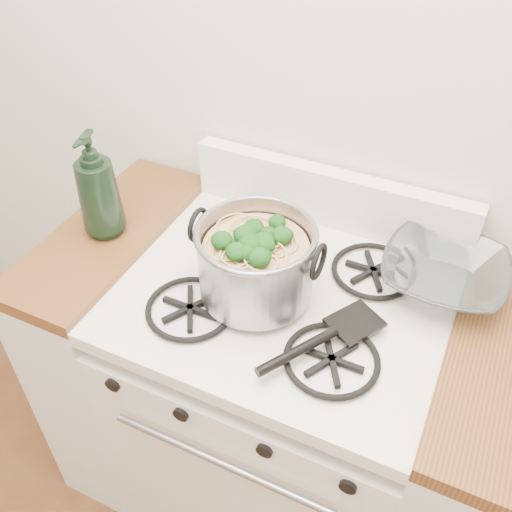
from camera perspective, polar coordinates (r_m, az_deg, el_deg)
The scene contains 6 objects.
gas_range at distance 1.71m, azimuth 2.29°, elevation -14.77°, with size 0.76×0.66×0.92m.
counter_left at distance 1.86m, azimuth -12.17°, elevation -8.42°, with size 0.25×0.65×0.92m.
stock_pot at distance 1.27m, azimuth -0.00°, elevation -0.58°, with size 0.30×0.27×0.18m.
spatula at distance 1.26m, azimuth 9.88°, elevation -6.34°, with size 0.29×0.31×0.02m, color black, non-canonical shape.
glass_bowl at distance 1.40m, azimuth 18.13°, elevation -2.30°, with size 0.11×0.11×0.03m, color white.
bottle at distance 1.46m, azimuth -15.63°, elevation 6.81°, with size 0.11×0.11×0.29m, color black.
Camera 1 is at (0.35, 0.37, 1.86)m, focal length 40.00 mm.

